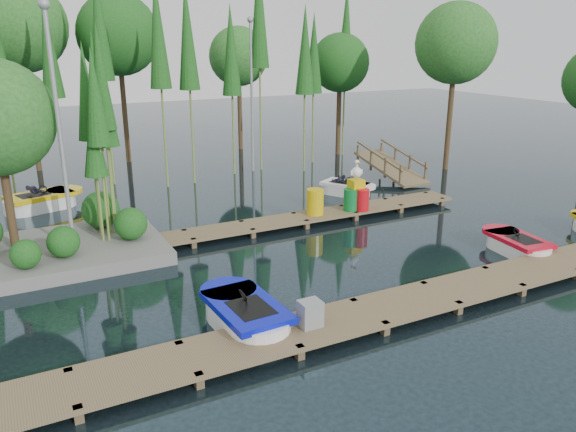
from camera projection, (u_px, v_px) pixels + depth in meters
name	position (u px, v px, depth m)	size (l,w,h in m)	color
ground_plane	(281.00, 258.00, 16.77)	(90.00, 90.00, 0.00)	#1C2D35
near_dock	(369.00, 313.00, 12.89)	(18.00, 1.50, 0.50)	brown
far_dock	(274.00, 223.00, 19.26)	(15.00, 1.20, 0.50)	brown
island	(29.00, 153.00, 15.83)	(6.20, 4.20, 6.75)	slate
tree_screen	(120.00, 42.00, 23.00)	(34.42, 18.53, 10.31)	#412F1C
lamp_island	(58.00, 116.00, 15.18)	(0.30, 0.30, 7.25)	gray
lamp_rear	(251.00, 83.00, 26.55)	(0.30, 0.30, 7.25)	gray
ramp	(391.00, 167.00, 26.05)	(1.50, 3.94, 1.49)	brown
boat_blue	(245.00, 316.00, 12.63)	(1.47, 3.02, 1.00)	white
boat_red	(517.00, 245.00, 17.10)	(1.38, 2.57, 0.83)	white
boat_yellow_far	(42.00, 201.00, 21.47)	(3.25, 2.18, 1.49)	white
boat_white_far	(346.00, 188.00, 23.55)	(2.14, 2.66, 1.15)	white
utility_cabinet	(310.00, 314.00, 12.10)	(0.48, 0.40, 0.58)	gray
yellow_barrel	(315.00, 202.00, 19.81)	(0.61, 0.61, 0.91)	gold
drum_cluster	(357.00, 195.00, 20.39)	(1.06, 0.97, 1.83)	#0B6B2A
seagull_post	(359.00, 194.00, 20.61)	(0.47, 0.25, 0.75)	gray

